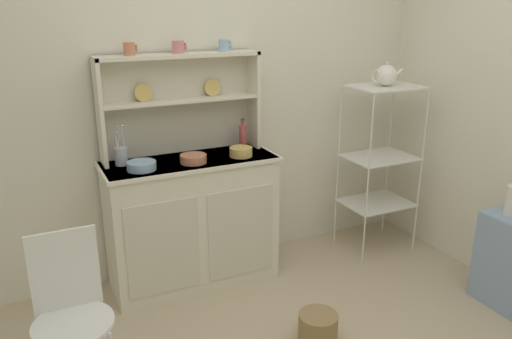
# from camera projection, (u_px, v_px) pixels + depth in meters

# --- Properties ---
(wall_back) EXTENTS (3.84, 0.05, 2.50)m
(wall_back) POSITION_uv_depth(u_px,v_px,m) (210.00, 90.00, 3.43)
(wall_back) COLOR silver
(wall_back) RESTS_ON ground
(hutch_cabinet) EXTENTS (1.11, 0.45, 0.86)m
(hutch_cabinet) POSITION_uv_depth(u_px,v_px,m) (192.00, 220.00, 3.36)
(hutch_cabinet) COLOR silver
(hutch_cabinet) RESTS_ON ground
(hutch_shelf_unit) EXTENTS (1.04, 0.18, 0.65)m
(hutch_shelf_unit) POSITION_uv_depth(u_px,v_px,m) (179.00, 96.00, 3.25)
(hutch_shelf_unit) COLOR beige
(hutch_shelf_unit) RESTS_ON hutch_cabinet
(bakers_rack) EXTENTS (0.50, 0.39, 1.25)m
(bakers_rack) POSITION_uv_depth(u_px,v_px,m) (380.00, 149.00, 3.73)
(bakers_rack) COLOR silver
(bakers_rack) RESTS_ON ground
(wire_chair) EXTENTS (0.36, 0.36, 0.85)m
(wire_chair) POSITION_uv_depth(u_px,v_px,m) (70.00, 304.00, 2.29)
(wire_chair) COLOR white
(wire_chair) RESTS_ON ground
(floor_basket) EXTENTS (0.22, 0.22, 0.17)m
(floor_basket) POSITION_uv_depth(u_px,v_px,m) (318.00, 327.00, 2.84)
(floor_basket) COLOR #93754C
(floor_basket) RESTS_ON ground
(cup_terracotta_0) EXTENTS (0.08, 0.07, 0.08)m
(cup_terracotta_0) POSITION_uv_depth(u_px,v_px,m) (129.00, 49.00, 2.99)
(cup_terracotta_0) COLOR #C67556
(cup_terracotta_0) RESTS_ON hutch_shelf_unit
(cup_rose_1) EXTENTS (0.09, 0.07, 0.08)m
(cup_rose_1) POSITION_uv_depth(u_px,v_px,m) (178.00, 47.00, 3.12)
(cup_rose_1) COLOR #D17A84
(cup_rose_1) RESTS_ON hutch_shelf_unit
(cup_sky_2) EXTENTS (0.08, 0.07, 0.08)m
(cup_sky_2) POSITION_uv_depth(u_px,v_px,m) (224.00, 45.00, 3.24)
(cup_sky_2) COLOR #8EB2D1
(cup_sky_2) RESTS_ON hutch_shelf_unit
(bowl_mixing_large) EXTENTS (0.17, 0.17, 0.05)m
(bowl_mixing_large) POSITION_uv_depth(u_px,v_px,m) (142.00, 166.00, 3.02)
(bowl_mixing_large) COLOR #8EB2D1
(bowl_mixing_large) RESTS_ON hutch_cabinet
(bowl_floral_medium) EXTENTS (0.17, 0.17, 0.05)m
(bowl_floral_medium) POSITION_uv_depth(u_px,v_px,m) (193.00, 159.00, 3.16)
(bowl_floral_medium) COLOR #C67556
(bowl_floral_medium) RESTS_ON hutch_cabinet
(bowl_cream_small) EXTENTS (0.15, 0.15, 0.06)m
(bowl_cream_small) POSITION_uv_depth(u_px,v_px,m) (241.00, 152.00, 3.29)
(bowl_cream_small) COLOR #DBB760
(bowl_cream_small) RESTS_ON hutch_cabinet
(jam_bottle) EXTENTS (0.05, 0.05, 0.21)m
(jam_bottle) POSITION_uv_depth(u_px,v_px,m) (243.00, 136.00, 3.44)
(jam_bottle) COLOR #B74C47
(jam_bottle) RESTS_ON hutch_cabinet
(utensil_jar) EXTENTS (0.08, 0.08, 0.25)m
(utensil_jar) POSITION_uv_depth(u_px,v_px,m) (121.00, 155.00, 3.11)
(utensil_jar) COLOR #B2B7C6
(utensil_jar) RESTS_ON hutch_cabinet
(porcelain_teapot) EXTENTS (0.24, 0.15, 0.17)m
(porcelain_teapot) POSITION_uv_depth(u_px,v_px,m) (386.00, 75.00, 3.56)
(porcelain_teapot) COLOR white
(porcelain_teapot) RESTS_ON bakers_rack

